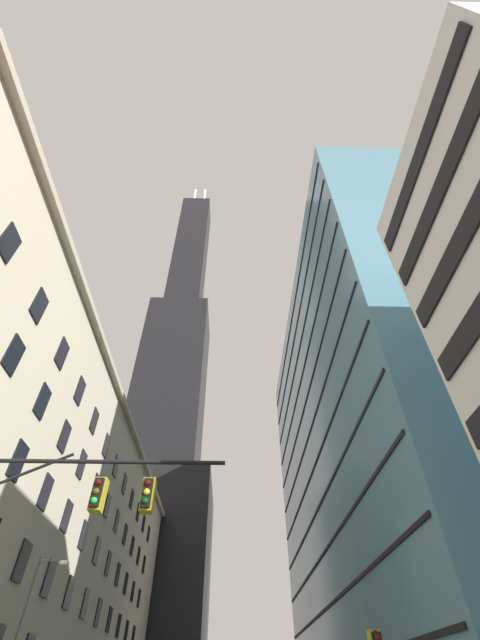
% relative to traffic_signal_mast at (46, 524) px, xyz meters
% --- Properties ---
extents(station_building, '(16.61, 74.39, 27.64)m').
position_rel_traffic_signal_mast_xyz_m(station_building, '(-15.32, 28.34, 7.95)').
color(station_building, '#BCAF93').
rests_on(station_building, ground).
extents(dark_skyscraper, '(25.51, 25.51, 178.48)m').
position_rel_traffic_signal_mast_xyz_m(dark_skyscraper, '(-11.44, 78.77, 47.76)').
color(dark_skyscraper, black).
rests_on(dark_skyscraper, ground).
extents(glass_office_midrise, '(15.37, 50.21, 47.32)m').
position_rel_traffic_signal_mast_xyz_m(glass_office_midrise, '(22.28, 29.88, 17.81)').
color(glass_office_midrise, teal).
rests_on(glass_office_midrise, ground).
extents(traffic_signal_mast, '(8.99, 0.63, 7.99)m').
position_rel_traffic_signal_mast_xyz_m(traffic_signal_mast, '(0.00, 0.00, 0.00)').
color(traffic_signal_mast, black).
rests_on(traffic_signal_mast, sidewalk_left).
extents(street_lamppost, '(1.78, 0.32, 7.42)m').
position_rel_traffic_signal_mast_xyz_m(street_lamppost, '(-4.49, 11.46, -1.32)').
color(street_lamppost, '#47474C').
rests_on(street_lamppost, sidewalk_left).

